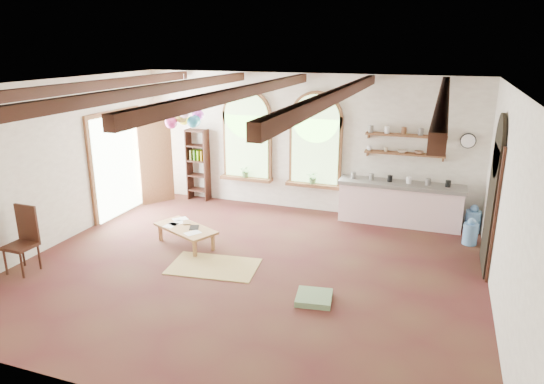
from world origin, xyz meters
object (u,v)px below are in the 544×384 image
at_px(kitchen_counter, 400,203).
at_px(coffee_table, 186,229).
at_px(balloon_cluster, 185,114).
at_px(side_chair, 23,253).

distance_m(kitchen_counter, coffee_table, 4.66).
distance_m(coffee_table, balloon_cluster, 2.79).
height_order(kitchen_counter, coffee_table, kitchen_counter).
bearing_deg(kitchen_counter, side_chair, -142.30).
bearing_deg(side_chair, kitchen_counter, 37.70).
distance_m(coffee_table, side_chair, 2.88).
xyz_separation_m(kitchen_counter, balloon_cluster, (-4.71, -0.90, 1.86)).
height_order(coffee_table, balloon_cluster, balloon_cluster).
relative_size(kitchen_counter, coffee_table, 1.83).
distance_m(kitchen_counter, balloon_cluster, 5.14).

